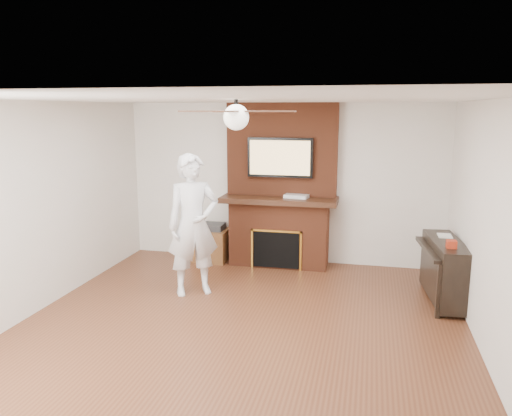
% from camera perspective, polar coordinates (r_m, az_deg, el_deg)
% --- Properties ---
extents(room_shell, '(5.36, 5.86, 2.86)m').
position_cam_1_polar(room_shell, '(5.24, -2.19, -1.46)').
color(room_shell, '#4F2917').
rests_on(room_shell, ground).
extents(fireplace, '(1.78, 0.64, 2.50)m').
position_cam_1_polar(fireplace, '(7.73, 2.78, 0.75)').
color(fireplace, brown).
rests_on(fireplace, ground).
extents(tv, '(1.00, 0.08, 0.60)m').
position_cam_1_polar(tv, '(7.59, 2.77, 5.78)').
color(tv, black).
rests_on(tv, fireplace).
extents(ceiling_fan, '(1.21, 1.21, 0.31)m').
position_cam_1_polar(ceiling_fan, '(5.11, -2.28, 10.45)').
color(ceiling_fan, black).
rests_on(ceiling_fan, room_shell).
extents(person, '(0.81, 0.75, 1.85)m').
position_cam_1_polar(person, '(6.52, -7.19, -1.94)').
color(person, silver).
rests_on(person, ground).
extents(side_table, '(0.52, 0.52, 0.60)m').
position_cam_1_polar(side_table, '(8.09, -5.06, -4.03)').
color(side_table, brown).
rests_on(side_table, ground).
extents(piano, '(0.57, 1.24, 0.88)m').
position_cam_1_polar(piano, '(6.74, 20.74, -6.56)').
color(piano, black).
rests_on(piano, ground).
extents(cable_box, '(0.38, 0.25, 0.05)m').
position_cam_1_polar(cable_box, '(7.57, 4.64, 1.35)').
color(cable_box, silver).
rests_on(cable_box, fireplace).
extents(candle_orange, '(0.07, 0.07, 0.12)m').
position_cam_1_polar(candle_orange, '(7.83, 1.37, -6.17)').
color(candle_orange, orange).
rests_on(candle_orange, ground).
extents(candle_green, '(0.07, 0.07, 0.09)m').
position_cam_1_polar(candle_green, '(7.81, 2.03, -6.34)').
color(candle_green, '#437F32').
rests_on(candle_green, ground).
extents(candle_cream, '(0.07, 0.07, 0.10)m').
position_cam_1_polar(candle_cream, '(7.75, 2.88, -6.45)').
color(candle_cream, beige).
rests_on(candle_cream, ground).
extents(candle_blue, '(0.06, 0.06, 0.07)m').
position_cam_1_polar(candle_blue, '(7.76, 4.17, -6.54)').
color(candle_blue, '#394AAB').
rests_on(candle_blue, ground).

